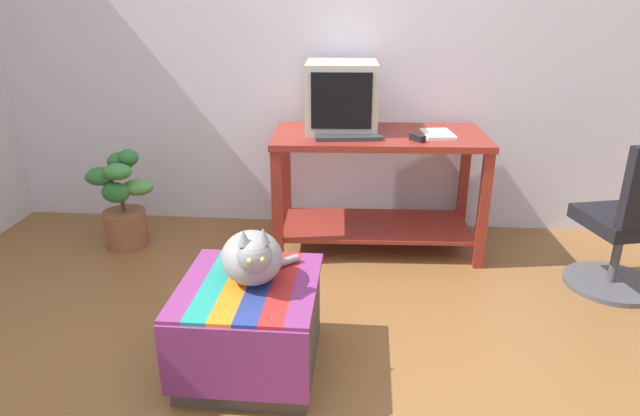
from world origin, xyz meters
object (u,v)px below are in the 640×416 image
book (438,134)px  potted_plant (123,203)px  keyboard (348,137)px  stapler (417,138)px  desk (378,171)px  ottoman_with_blanket (250,326)px  office_chair (630,228)px  tv_monitor (341,97)px  cat (253,257)px

book → potted_plant: book is taller
keyboard → book: keyboard is taller
book → stapler: size_ratio=2.30×
desk → book: 0.44m
ottoman_with_blanket → office_chair: 2.14m
desk → tv_monitor: size_ratio=2.87×
book → office_chair: size_ratio=0.28×
ottoman_with_blanket → potted_plant: potted_plant is taller
keyboard → ottoman_with_blanket: (-0.38, -1.20, -0.57)m
tv_monitor → keyboard: size_ratio=1.18×
cat → office_chair: 2.11m
tv_monitor → stapler: tv_monitor is taller
ottoman_with_blanket → desk: bearing=67.4°
potted_plant → desk: bearing=4.6°
office_chair → cat: bearing=9.3°
desk → ottoman_with_blanket: bearing=-115.4°
potted_plant → office_chair: 3.07m
book → keyboard: bearing=-175.0°
desk → keyboard: bearing=-143.1°
tv_monitor → keyboard: tv_monitor is taller
book → cat: size_ratio=0.64×
keyboard → book: (0.55, 0.12, -0.00)m
cat → potted_plant: cat is taller
desk → keyboard: 0.36m
cat → office_chair: bearing=6.2°
tv_monitor → office_chair: bearing=-22.1°
keyboard → stapler: bearing=-11.0°
tv_monitor → keyboard: bearing=-79.6°
keyboard → book: 0.56m
tv_monitor → book: bearing=-13.2°
potted_plant → stapler: (1.89, -0.04, 0.49)m
desk → tv_monitor: (-0.24, 0.08, 0.46)m
book → cat: bearing=-132.4°
desk → cat: bearing=-114.9°
desk → cat: 1.45m
keyboard → office_chair: size_ratio=0.45×
tv_monitor → office_chair: tv_monitor is taller
cat → keyboard: bearing=55.6°
keyboard → office_chair: office_chair is taller
keyboard → stapler: stapler is taller
potted_plant → stapler: stapler is taller
book → ottoman_with_blanket: (-0.92, -1.33, -0.57)m
tv_monitor → keyboard: 0.31m
book → ottoman_with_blanket: book is taller
book → stapler: bearing=-141.2°
potted_plant → ottoman_with_blanket: bearing=-48.0°
cat → office_chair: (1.93, 0.85, -0.16)m
keyboard → potted_plant: (-1.48, 0.02, -0.48)m
tv_monitor → cat: tv_monitor is taller
tv_monitor → office_chair: 1.82m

